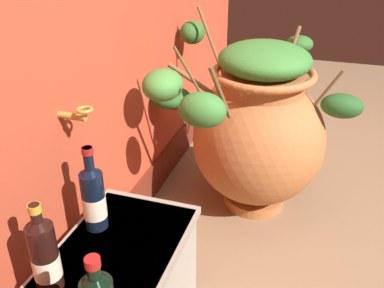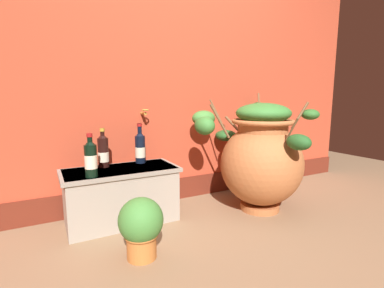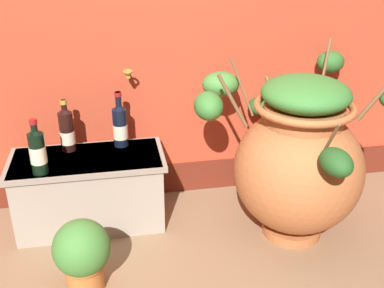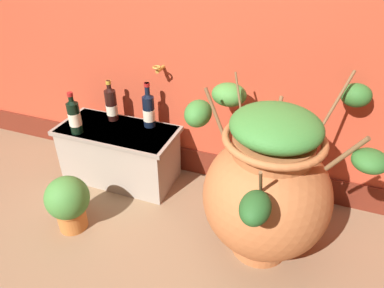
{
  "view_description": "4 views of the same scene",
  "coord_description": "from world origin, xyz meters",
  "views": [
    {
      "loc": [
        -1.31,
        0.29,
        1.36
      ],
      "look_at": [
        0.11,
        0.74,
        0.58
      ],
      "focal_mm": 39.18,
      "sensor_mm": 36.0,
      "label": 1
    },
    {
      "loc": [
        -0.98,
        -1.2,
        0.92
      ],
      "look_at": [
        0.1,
        0.81,
        0.55
      ],
      "focal_mm": 26.66,
      "sensor_mm": 36.0,
      "label": 2
    },
    {
      "loc": [
        -0.33,
        -1.44,
        1.53
      ],
      "look_at": [
        0.08,
        0.76,
        0.48
      ],
      "focal_mm": 43.27,
      "sensor_mm": 36.0,
      "label": 3
    },
    {
      "loc": [
        0.73,
        -0.91,
        1.6
      ],
      "look_at": [
        0.14,
        0.66,
        0.54
      ],
      "focal_mm": 32.66,
      "sensor_mm": 36.0,
      "label": 4
    }
  ],
  "objects": [
    {
      "name": "terracotta_urn",
      "position": [
        0.59,
        0.56,
        0.45
      ],
      "size": [
        0.99,
        1.02,
        0.98
      ],
      "color": "#B26638",
      "rests_on": "ground_plane"
    },
    {
      "name": "wine_bottle_middle",
      "position": [
        -0.29,
        0.97,
        0.54
      ],
      "size": [
        0.08,
        0.08,
        0.32
      ],
      "color": "black",
      "rests_on": "stone_ledge"
    },
    {
      "name": "wine_bottle_right",
      "position": [
        -0.71,
        0.72,
        0.54
      ],
      "size": [
        0.08,
        0.08,
        0.29
      ],
      "color": "black",
      "rests_on": "stone_ledge"
    },
    {
      "name": "wine_bottle_left",
      "position": [
        -0.58,
        0.96,
        0.54
      ],
      "size": [
        0.08,
        0.08,
        0.29
      ],
      "color": "black",
      "rests_on": "stone_ledge"
    },
    {
      "name": "stone_ledge",
      "position": [
        -0.48,
        0.85,
        0.22
      ],
      "size": [
        0.83,
        0.4,
        0.41
      ],
      "color": "#9E9384",
      "rests_on": "ground_plane"
    },
    {
      "name": "potted_shrub",
      "position": [
        -0.51,
        0.3,
        0.2
      ],
      "size": [
        0.26,
        0.26,
        0.36
      ],
      "color": "#C17033",
      "rests_on": "ground_plane"
    }
  ]
}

